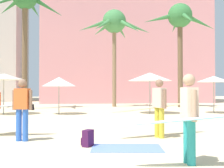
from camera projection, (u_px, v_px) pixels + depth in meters
hotel_pink at (123, 25)px, 35.82m from camera, size 18.94×9.11×18.60m
palm_tree_far_left at (25, 6)px, 22.63m from camera, size 5.42×6.19×9.54m
palm_tree_left at (114, 26)px, 25.43m from camera, size 6.31×5.57×8.37m
palm_tree_center at (180, 22)px, 24.62m from camera, size 6.32×6.24×8.67m
cafe_umbrella_1 at (150, 77)px, 17.97m from camera, size 2.69×2.69×2.49m
cafe_umbrella_2 at (59, 82)px, 17.39m from camera, size 2.01×2.01×2.19m
cafe_umbrella_3 at (4, 77)px, 17.28m from camera, size 2.48×2.48×2.40m
cafe_umbrella_4 at (214, 79)px, 18.14m from camera, size 2.07×2.07×2.29m
beach_towel at (127, 148)px, 7.21m from camera, size 1.85×1.32×0.01m
backpack at (88, 138)px, 7.43m from camera, size 0.34×0.35×0.42m
person_mid_right at (191, 116)px, 5.60m from camera, size 2.82×0.85×1.74m
person_mid_center at (158, 106)px, 8.94m from camera, size 3.09×1.32×1.75m
person_near_right at (22, 107)px, 8.24m from camera, size 0.60×0.34×1.73m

